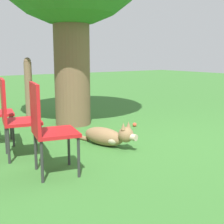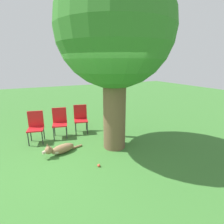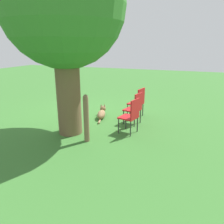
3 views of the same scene
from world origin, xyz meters
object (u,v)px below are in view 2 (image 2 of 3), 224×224
(red_chair_0, at_px, (36,125))
(red_chair_1, at_px, (60,121))
(oak_tree, at_px, (115,31))
(fence_post, at_px, (114,119))
(red_chair_2, at_px, (81,117))
(dog, at_px, (60,149))
(tennis_ball, at_px, (99,165))

(red_chair_0, bearing_deg, red_chair_1, 110.20)
(red_chair_0, xyz_separation_m, red_chair_1, (-0.10, 0.72, 0.00))
(oak_tree, relative_size, red_chair_0, 4.85)
(fence_post, distance_m, red_chair_2, 1.22)
(dog, xyz_separation_m, red_chair_1, (-1.17, 0.23, 0.40))
(oak_tree, distance_m, red_chair_1, 3.15)
(red_chair_0, relative_size, red_chair_2, 1.00)
(oak_tree, bearing_deg, red_chair_1, -138.77)
(fence_post, height_order, red_chair_0, fence_post)
(dog, xyz_separation_m, tennis_ball, (1.01, 0.69, -0.10))
(red_chair_0, distance_m, red_chair_2, 1.45)
(oak_tree, height_order, red_chair_0, oak_tree)
(red_chair_0, relative_size, tennis_ball, 13.83)
(fence_post, xyz_separation_m, red_chair_2, (-0.86, -0.86, -0.06))
(fence_post, bearing_deg, red_chair_0, -105.98)
(oak_tree, bearing_deg, red_chair_2, -160.84)
(fence_post, bearing_deg, oak_tree, -26.58)
(dog, relative_size, tennis_ball, 16.06)
(red_chair_2, bearing_deg, red_chair_1, -69.80)
(oak_tree, height_order, red_chair_2, oak_tree)
(red_chair_1, bearing_deg, red_chair_2, 110.20)
(oak_tree, bearing_deg, red_chair_0, -123.95)
(red_chair_0, height_order, red_chair_2, same)
(dog, xyz_separation_m, red_chair_2, (-1.27, 0.94, 0.40))
(red_chair_2, height_order, tennis_ball, red_chair_2)
(red_chair_2, distance_m, tennis_ball, 2.35)
(red_chair_0, bearing_deg, red_chair_2, 110.20)
(fence_post, xyz_separation_m, red_chair_0, (-0.66, -2.29, -0.06))
(fence_post, relative_size, red_chair_1, 1.24)
(tennis_ball, bearing_deg, dog, -145.76)
(dog, bearing_deg, red_chair_0, -81.37)
(oak_tree, relative_size, red_chair_1, 4.85)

